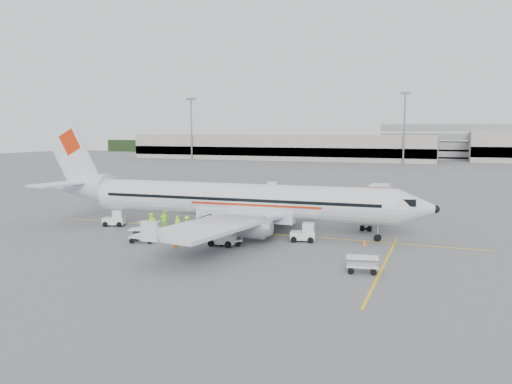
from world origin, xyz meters
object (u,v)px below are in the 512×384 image
Objects in this scene: jet_bridge at (374,205)px; belt_loader at (198,220)px; aircraft at (238,177)px; tug_mid at (222,235)px; tug_aft at (114,218)px; tug_fore at (303,232)px.

jet_bridge reaches higher than belt_loader.
jet_bridge is (11.73, 10.49, -3.54)m from aircraft.
tug_mid is 15.22m from tug_aft.
jet_bridge is 13.14m from tug_fore.
jet_bridge is 6.73× the size of tug_aft.
belt_loader is 2.12× the size of tug_aft.
aircraft reaches higher than jet_bridge.
belt_loader is at bearing 135.26° from tug_mid.
tug_aft is (-13.65, -1.58, -4.63)m from aircraft.
tug_mid is at bearing -122.68° from jet_bridge.
tug_fore is (-4.68, -12.23, -1.08)m from jet_bridge.
jet_bridge is 19.60m from belt_loader.
belt_loader is at bearing 168.44° from tug_fore.
tug_aft is at bearing 168.84° from tug_fore.
tug_mid is at bearing -34.10° from tug_aft.
jet_bridge is at bearing 7.63° from tug_aft.
aircraft is 18.17× the size of tug_aft.
tug_aft is at bearing 161.50° from tug_mid.
tug_fore is 7.36m from tug_mid.
jet_bridge is 28.13m from tug_aft.
tug_mid reaches higher than tug_fore.
tug_mid reaches higher than tug_aft.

